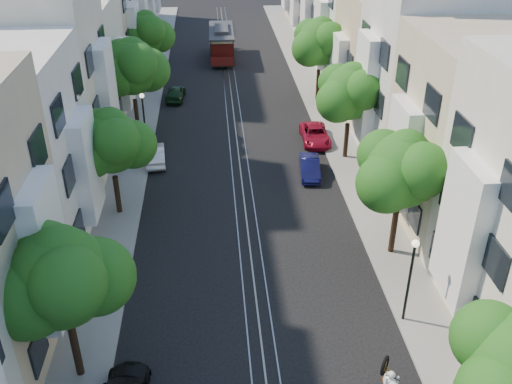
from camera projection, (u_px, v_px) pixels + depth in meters
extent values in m
plane|color=black|center=(234.00, 116.00, 45.31)|extent=(200.00, 200.00, 0.00)
cube|color=gray|center=(324.00, 113.00, 45.78)|extent=(2.50, 80.00, 0.12)
cube|color=gray|center=(142.00, 118.00, 44.77)|extent=(2.50, 80.00, 0.12)
cube|color=gray|center=(227.00, 116.00, 45.26)|extent=(0.06, 80.00, 0.02)
cube|color=gray|center=(234.00, 116.00, 45.30)|extent=(0.06, 80.00, 0.02)
cube|color=gray|center=(241.00, 116.00, 45.34)|extent=(0.06, 80.00, 0.02)
cube|color=tan|center=(234.00, 116.00, 45.30)|extent=(0.08, 80.00, 0.01)
cube|color=white|center=(464.00, 231.00, 22.84)|extent=(0.90, 3.04, 6.05)
cube|color=beige|center=(475.00, 137.00, 29.82)|extent=(7.00, 8.00, 10.00)
cube|color=white|center=(402.00, 153.00, 29.96)|extent=(0.90, 3.04, 5.50)
cube|color=silver|center=(426.00, 71.00, 36.23)|extent=(7.00, 8.00, 12.00)
cube|color=white|center=(366.00, 87.00, 36.45)|extent=(0.90, 3.04, 6.60)
cube|color=#C6B28C|center=(388.00, 57.00, 43.89)|extent=(7.00, 8.00, 9.00)
cube|color=white|center=(339.00, 67.00, 43.99)|extent=(0.90, 3.04, 4.95)
cube|color=white|center=(364.00, 22.00, 50.43)|extent=(7.00, 8.00, 10.50)
cube|color=white|center=(321.00, 33.00, 50.58)|extent=(0.90, 3.04, 5.78)
cube|color=white|center=(307.00, 8.00, 57.28)|extent=(0.90, 3.04, 6.32)
cube|color=white|center=(296.00, 0.00, 64.61)|extent=(0.90, 3.04, 5.23)
cube|color=white|center=(46.00, 252.00, 21.75)|extent=(0.90, 3.04, 5.93)
cube|color=white|center=(5.00, 155.00, 28.21)|extent=(7.00, 8.00, 9.80)
cube|color=white|center=(85.00, 166.00, 28.86)|extent=(0.90, 3.04, 5.39)
cube|color=beige|center=(41.00, 82.00, 34.63)|extent=(7.00, 8.00, 11.76)
cube|color=white|center=(107.00, 95.00, 35.36)|extent=(0.90, 3.04, 6.47)
cube|color=silver|center=(71.00, 66.00, 42.28)|extent=(7.00, 8.00, 8.82)
cube|color=white|center=(124.00, 74.00, 42.89)|extent=(0.90, 3.04, 4.85)
cube|color=beige|center=(89.00, 29.00, 48.82)|extent=(7.00, 8.00, 10.29)
cube|color=white|center=(135.00, 38.00, 49.49)|extent=(0.90, 3.04, 5.66)
cube|color=silver|center=(102.00, 3.00, 55.49)|extent=(7.00, 8.00, 11.27)
cube|color=white|center=(143.00, 12.00, 56.20)|extent=(0.90, 3.04, 6.20)
cube|color=white|center=(150.00, 4.00, 63.52)|extent=(0.90, 3.04, 5.12)
cylinder|color=black|center=(393.00, 231.00, 28.72)|extent=(0.30, 0.30, 2.45)
sphere|color=#234C13|center=(402.00, 170.00, 26.99)|extent=(3.64, 3.64, 3.64)
sphere|color=#234C13|center=(420.00, 172.00, 27.70)|extent=(2.91, 2.91, 2.91)
sphere|color=#234C13|center=(386.00, 183.00, 26.47)|extent=(2.84, 2.84, 2.84)
sphere|color=#234C13|center=(406.00, 152.00, 26.63)|extent=(2.18, 2.18, 2.18)
cylinder|color=black|center=(346.00, 140.00, 38.24)|extent=(0.30, 0.30, 2.38)
sphere|color=#234C13|center=(350.00, 92.00, 36.56)|extent=(3.54, 3.54, 3.54)
sphere|color=#234C13|center=(365.00, 95.00, 37.27)|extent=(2.83, 2.83, 2.83)
sphere|color=#234C13|center=(338.00, 101.00, 36.04)|extent=(2.76, 2.76, 2.76)
sphere|color=#234C13|center=(353.00, 78.00, 36.20)|extent=(2.12, 2.12, 2.12)
cylinder|color=black|center=(318.00, 85.00, 47.71)|extent=(0.30, 0.30, 2.52)
sphere|color=#234C13|center=(320.00, 42.00, 45.93)|extent=(3.74, 3.74, 3.74)
sphere|color=#234C13|center=(332.00, 45.00, 46.64)|extent=(3.00, 3.00, 3.00)
sphere|color=#234C13|center=(310.00, 48.00, 45.41)|extent=(2.92, 2.92, 2.92)
sphere|color=#234C13|center=(322.00, 31.00, 45.57)|extent=(2.25, 2.25, 2.25)
cylinder|color=black|center=(76.00, 350.00, 21.68)|extent=(0.30, 0.30, 2.45)
sphere|color=#234C13|center=(60.00, 278.00, 19.95)|extent=(3.64, 3.64, 3.64)
sphere|color=#234C13|center=(96.00, 276.00, 20.66)|extent=(2.91, 2.91, 2.91)
sphere|color=#234C13|center=(29.00, 299.00, 19.43)|extent=(2.84, 2.84, 2.84)
sphere|color=#234C13|center=(59.00, 255.00, 19.59)|extent=(2.18, 2.18, 2.18)
cylinder|color=black|center=(117.00, 194.00, 32.09)|extent=(0.30, 0.30, 2.27)
sphere|color=#234C13|center=(110.00, 142.00, 30.48)|extent=(3.38, 3.38, 3.38)
sphere|color=#234C13|center=(133.00, 144.00, 31.19)|extent=(2.70, 2.70, 2.70)
sphere|color=#234C13|center=(91.00, 154.00, 29.96)|extent=(2.64, 2.64, 2.64)
sphere|color=#234C13|center=(110.00, 126.00, 30.13)|extent=(2.03, 2.03, 2.03)
cylinder|color=black|center=(137.00, 117.00, 41.50)|extent=(0.30, 0.30, 2.62)
sphere|color=#234C13|center=(131.00, 67.00, 39.65)|extent=(3.90, 3.90, 3.90)
sphere|color=#234C13|center=(148.00, 70.00, 40.36)|extent=(3.12, 3.12, 3.12)
sphere|color=#234C13|center=(117.00, 75.00, 39.13)|extent=(3.04, 3.04, 3.04)
sphere|color=#234C13|center=(131.00, 54.00, 39.29)|extent=(2.34, 2.34, 2.34)
cylinder|color=black|center=(149.00, 71.00, 51.07)|extent=(0.30, 0.30, 2.38)
sphere|color=#234C13|center=(146.00, 33.00, 49.39)|extent=(3.54, 3.54, 3.54)
sphere|color=#234C13|center=(159.00, 36.00, 50.09)|extent=(2.83, 2.83, 2.83)
sphere|color=#234C13|center=(134.00, 39.00, 48.86)|extent=(2.76, 2.76, 2.76)
sphere|color=#234C13|center=(146.00, 22.00, 49.03)|extent=(2.12, 2.12, 2.12)
cylinder|color=black|center=(409.00, 283.00, 23.95)|extent=(0.12, 0.12, 4.00)
sphere|color=#FFF2CC|center=(416.00, 244.00, 22.95)|extent=(0.32, 0.32, 0.32)
cylinder|color=black|center=(145.00, 124.00, 38.63)|extent=(0.12, 0.12, 4.00)
sphere|color=#FFF2CC|center=(142.00, 96.00, 37.63)|extent=(0.32, 0.32, 0.32)
torus|color=black|center=(385.00, 365.00, 21.15)|extent=(0.54, 0.72, 0.78)
sphere|color=black|center=(391.00, 381.00, 20.67)|extent=(0.28, 0.28, 0.28)
cube|color=black|center=(222.00, 54.00, 58.54)|extent=(2.31, 7.81, 0.29)
cube|color=#54110E|center=(222.00, 43.00, 57.96)|extent=(2.38, 4.89, 2.34)
cube|color=beige|center=(221.00, 34.00, 57.52)|extent=(2.43, 4.94, 0.58)
cube|color=#2D2D30|center=(221.00, 31.00, 57.33)|extent=(2.51, 7.81, 0.18)
cube|color=#2D2D30|center=(221.00, 28.00, 57.21)|extent=(1.40, 4.39, 0.34)
imported|color=#0B0C38|center=(310.00, 167.00, 36.44)|extent=(1.50, 3.51, 1.13)
imported|color=maroon|center=(315.00, 135.00, 40.84)|extent=(1.95, 4.11, 1.13)
imported|color=silver|center=(155.00, 155.00, 38.00)|extent=(1.55, 3.63, 1.16)
imported|color=black|center=(176.00, 93.00, 48.21)|extent=(1.77, 3.68, 1.21)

